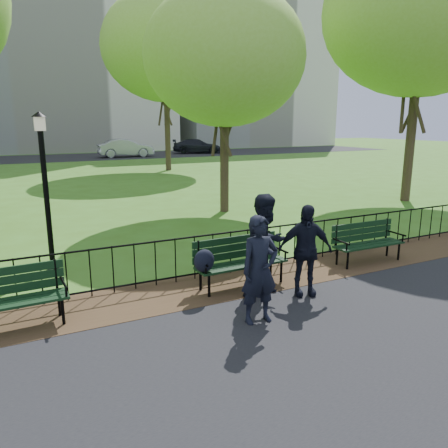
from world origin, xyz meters
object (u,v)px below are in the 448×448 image
park_bench_right_a (366,238)px  person_left (260,270)px  park_bench_main (227,258)px  tree_near_e (224,57)px  sedan_silver (126,148)px  park_bench_left_a (3,293)px  person_mid (266,246)px  sedan_dark (197,146)px  tree_mid_e (423,10)px  lamppost (46,187)px  person_right (305,250)px  tree_far_e (165,47)px

park_bench_right_a → person_left: (-3.69, -1.52, 0.31)m
park_bench_main → tree_near_e: bearing=62.2°
tree_near_e → sedan_silver: tree_near_e is taller
park_bench_right_a → sedan_silver: (2.75, 31.83, 0.25)m
park_bench_right_a → park_bench_left_a: bearing=-178.7°
person_mid → sedan_dark: 36.48m
tree_mid_e → lamppost: bearing=-169.2°
person_right → sedan_silver: 33.16m
park_bench_right_a → person_right: size_ratio=1.03×
park_bench_right_a → person_left: bearing=-156.5°
tree_near_e → tree_mid_e: size_ratio=0.73×
person_mid → person_right: (0.65, -0.27, -0.10)m
park_bench_left_a → park_bench_main: bearing=-3.0°
lamppost → tree_mid_e: 14.65m
sedan_silver → person_mid: bearing=172.8°
tree_mid_e → person_mid: 13.19m
park_bench_left_a → tree_near_e: (6.97, 6.50, 4.54)m
park_bench_right_a → tree_far_e: size_ratio=0.16×
person_right → lamppost: bearing=159.5°
lamppost → person_mid: 4.68m
park_bench_left_a → tree_far_e: bearing=62.0°
sedan_silver → tree_mid_e: bearing=-167.8°
person_right → sedan_dark: 36.50m
lamppost → tree_mid_e: tree_mid_e is taller
tree_far_e → park_bench_right_a: bearing=-97.2°
park_bench_right_a → tree_near_e: bearing=93.4°
person_right → tree_mid_e: bearing=53.8°
person_left → park_bench_right_a: bearing=25.1°
lamppost → person_left: lamppost is taller
park_bench_right_a → tree_mid_e: 10.91m
park_bench_left_a → park_bench_right_a: 7.23m
park_bench_right_a → person_right: 2.58m
person_mid → person_right: bearing=-38.6°
sedan_silver → park_bench_right_a: bearing=178.0°
park_bench_main → person_right: bearing=-38.5°
tree_near_e → tree_mid_e: 7.74m
tree_near_e → tree_far_e: size_ratio=0.68×
park_bench_left_a → person_mid: person_mid is taller
person_mid → sedan_dark: (13.28, 33.97, -0.23)m
lamppost → sedan_silver: bearing=72.8°
tree_mid_e → person_mid: (-10.17, -5.81, -6.07)m
lamppost → park_bench_left_a: bearing=-109.5°
lamppost → tree_mid_e: size_ratio=0.32×
tree_mid_e → person_right: size_ratio=6.10×
tree_far_e → sedan_silver: size_ratio=2.26×
park_bench_main → person_left: bearing=-98.2°
sedan_silver → sedan_dark: size_ratio=1.00×
park_bench_right_a → sedan_dark: sedan_dark is taller
person_mid → sedan_silver: 33.01m
person_left → sedan_dark: size_ratio=0.35×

